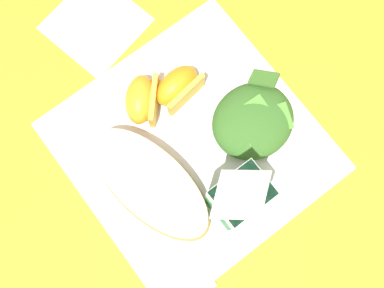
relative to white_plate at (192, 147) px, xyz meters
name	(u,v)px	position (x,y,z in m)	size (l,w,h in m)	color
ground	(192,148)	(0.00, 0.00, -0.01)	(3.00, 3.00, 0.00)	orange
white_plate	(192,147)	(0.00, 0.00, 0.00)	(0.28, 0.28, 0.02)	white
cheesy_pizza_bread	(151,184)	(0.07, 0.01, 0.03)	(0.11, 0.18, 0.04)	#B77F42
green_salad_pile	(253,121)	(-0.07, 0.02, 0.03)	(0.11, 0.09, 0.05)	#336023
milk_carton	(238,198)	(0.00, 0.08, 0.07)	(0.06, 0.05, 0.11)	#2D8451
orange_wedge_front	(178,87)	(-0.03, -0.06, 0.03)	(0.06, 0.04, 0.04)	orange
orange_wedge_middle	(142,100)	(0.02, -0.08, 0.03)	(0.07, 0.07, 0.04)	orange
paper_napkin	(98,22)	(0.00, -0.21, -0.01)	(0.11, 0.11, 0.00)	white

